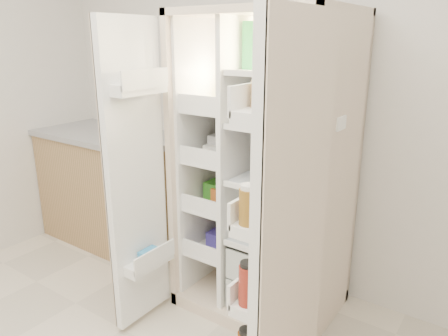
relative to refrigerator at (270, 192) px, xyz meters
The scene contains 5 objects.
wall_back 0.70m from the refrigerator, 105.59° to the left, with size 4.00×0.02×2.70m, color silver.
refrigerator is the anchor object (origin of this frame).
freezer_door 0.81m from the refrigerator, 130.54° to the right, with size 0.15×0.40×1.72m.
fridge_door 0.85m from the refrigerator, 56.29° to the right, with size 0.17×0.58×1.72m.
kitchen_counter 1.49m from the refrigerator, behind, with size 1.28×0.68×0.93m.
Camera 1 is at (1.27, -0.49, 1.65)m, focal length 34.00 mm.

